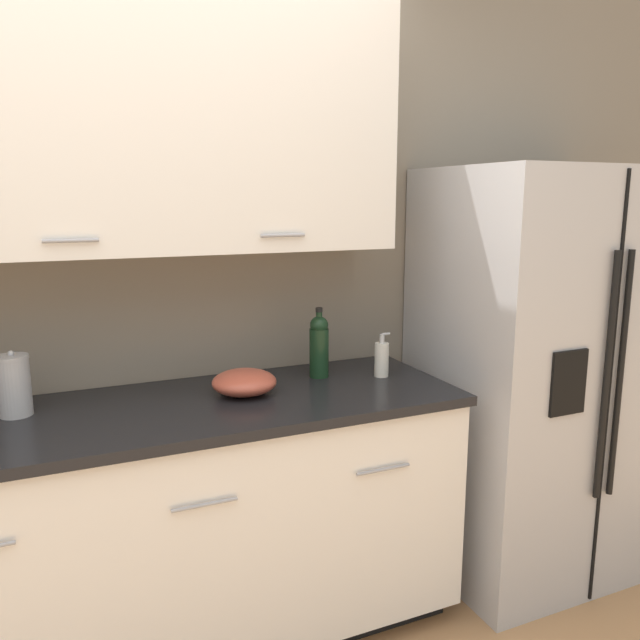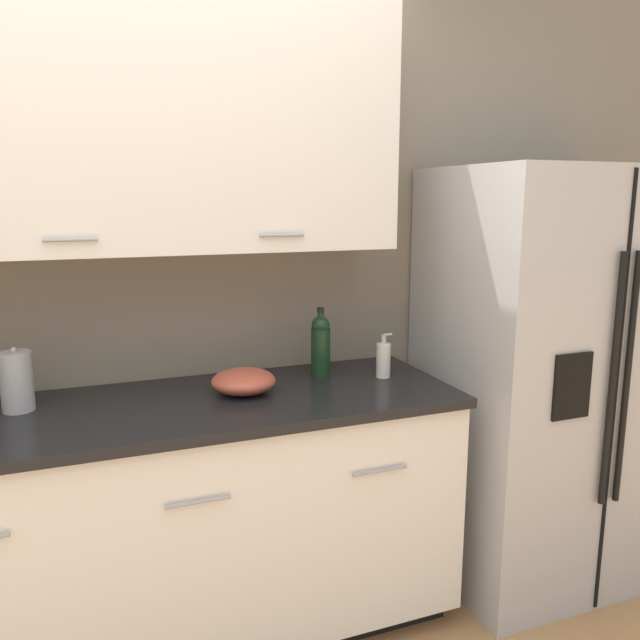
{
  "view_description": "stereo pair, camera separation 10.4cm",
  "coord_description": "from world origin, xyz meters",
  "px_view_note": "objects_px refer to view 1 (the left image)",
  "views": [
    {
      "loc": [
        -0.1,
        -1.12,
        1.6
      ],
      "look_at": [
        0.79,
        0.91,
        1.17
      ],
      "focal_mm": 35.0,
      "sensor_mm": 36.0,
      "label": 1
    },
    {
      "loc": [
        -0.01,
        -1.16,
        1.6
      ],
      "look_at": [
        0.79,
        0.91,
        1.17
      ],
      "focal_mm": 35.0,
      "sensor_mm": 36.0,
      "label": 2
    }
  ],
  "objects_px": {
    "refrigerator": "(539,374)",
    "soap_dispenser": "(382,359)",
    "mixing_bowl": "(244,382)",
    "wine_bottle": "(319,345)",
    "steel_canister": "(14,385)"
  },
  "relations": [
    {
      "from": "steel_canister",
      "to": "mixing_bowl",
      "type": "relative_size",
      "value": 0.93
    },
    {
      "from": "refrigerator",
      "to": "mixing_bowl",
      "type": "distance_m",
      "value": 1.29
    },
    {
      "from": "wine_bottle",
      "to": "steel_canister",
      "type": "bearing_deg",
      "value": -179.3
    },
    {
      "from": "wine_bottle",
      "to": "steel_canister",
      "type": "xyz_separation_m",
      "value": [
        -1.07,
        -0.01,
        -0.03
      ]
    },
    {
      "from": "refrigerator",
      "to": "mixing_bowl",
      "type": "xyz_separation_m",
      "value": [
        -1.29,
        0.07,
        0.1
      ]
    },
    {
      "from": "refrigerator",
      "to": "soap_dispenser",
      "type": "xyz_separation_m",
      "value": [
        -0.73,
        0.08,
        0.13
      ]
    },
    {
      "from": "wine_bottle",
      "to": "soap_dispenser",
      "type": "relative_size",
      "value": 1.58
    },
    {
      "from": "refrigerator",
      "to": "wine_bottle",
      "type": "bearing_deg",
      "value": 169.96
    },
    {
      "from": "refrigerator",
      "to": "soap_dispenser",
      "type": "distance_m",
      "value": 0.75
    },
    {
      "from": "wine_bottle",
      "to": "soap_dispenser",
      "type": "distance_m",
      "value": 0.25
    },
    {
      "from": "soap_dispenser",
      "to": "steel_canister",
      "type": "bearing_deg",
      "value": 176.41
    },
    {
      "from": "soap_dispenser",
      "to": "mixing_bowl",
      "type": "distance_m",
      "value": 0.56
    },
    {
      "from": "soap_dispenser",
      "to": "steel_canister",
      "type": "distance_m",
      "value": 1.3
    },
    {
      "from": "wine_bottle",
      "to": "soap_dispenser",
      "type": "bearing_deg",
      "value": -22.7
    },
    {
      "from": "wine_bottle",
      "to": "steel_canister",
      "type": "relative_size",
      "value": 1.28
    }
  ]
}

